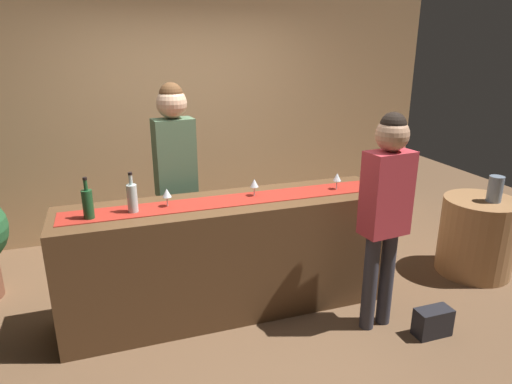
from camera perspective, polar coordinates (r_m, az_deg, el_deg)
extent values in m
plane|color=brown|center=(3.93, -3.26, -14.36)|extent=(10.00, 10.00, 0.00)
cube|color=tan|center=(5.21, -9.28, 10.71)|extent=(6.00, 0.12, 2.90)
cube|color=#543821|center=(3.70, -3.39, -8.13)|extent=(2.62, 0.60, 0.95)
cube|color=maroon|center=(3.51, -3.54, -1.11)|extent=(2.49, 0.28, 0.01)
cylinder|color=#B2C6C1|center=(3.36, -15.37, -0.83)|extent=(0.07, 0.07, 0.21)
cylinder|color=#B2C6C1|center=(3.31, -15.58, 1.50)|extent=(0.03, 0.03, 0.08)
cylinder|color=black|center=(3.30, -15.64, 2.27)|extent=(0.03, 0.03, 0.02)
cylinder|color=#194723|center=(3.33, -20.48, -1.52)|extent=(0.07, 0.07, 0.21)
cylinder|color=#194723|center=(3.28, -20.76, 0.82)|extent=(0.03, 0.03, 0.08)
cylinder|color=black|center=(3.27, -20.85, 1.59)|extent=(0.03, 0.03, 0.02)
cylinder|color=silver|center=(3.44, -11.11, -1.83)|extent=(0.06, 0.06, 0.00)
cylinder|color=silver|center=(3.43, -11.15, -1.21)|extent=(0.01, 0.01, 0.08)
cone|color=silver|center=(3.41, -11.22, -0.10)|extent=(0.07, 0.07, 0.06)
cylinder|color=silver|center=(3.83, 10.13, 0.32)|extent=(0.06, 0.06, 0.00)
cylinder|color=silver|center=(3.82, 10.16, 0.89)|extent=(0.01, 0.01, 0.08)
cone|color=silver|center=(3.80, 10.22, 1.89)|extent=(0.07, 0.07, 0.06)
cylinder|color=silver|center=(3.61, -0.22, -0.50)|extent=(0.06, 0.06, 0.00)
cylinder|color=silver|center=(3.60, -0.22, 0.09)|extent=(0.01, 0.01, 0.08)
cone|color=silver|center=(3.58, -0.22, 1.16)|extent=(0.07, 0.07, 0.06)
cylinder|color=#26262B|center=(4.20, -8.60, -5.73)|extent=(0.11, 0.11, 0.85)
cylinder|color=#26262B|center=(4.16, -10.72, -6.08)|extent=(0.11, 0.11, 0.85)
cube|color=#4C6B4C|center=(3.93, -10.24, 4.27)|extent=(0.36, 0.24, 0.67)
sphere|color=#DBAD89|center=(3.84, -10.64, 10.98)|extent=(0.25, 0.25, 0.25)
sphere|color=brown|center=(3.84, -10.70, 12.02)|extent=(0.20, 0.20, 0.20)
cylinder|color=#33333D|center=(3.60, 14.21, -11.02)|extent=(0.11, 0.11, 0.78)
cylinder|color=#33333D|center=(3.69, 16.18, -10.39)|extent=(0.11, 0.11, 0.78)
cube|color=#B7333D|center=(3.37, 16.20, -0.18)|extent=(0.36, 0.24, 0.62)
sphere|color=tan|center=(3.26, 16.86, 6.95)|extent=(0.24, 0.24, 0.24)
sphere|color=black|center=(3.25, 16.97, 8.07)|extent=(0.18, 0.18, 0.18)
cylinder|color=#996B42|center=(4.80, 26.13, -5.04)|extent=(0.68, 0.68, 0.74)
cylinder|color=slate|center=(4.63, 28.00, 0.34)|extent=(0.13, 0.13, 0.24)
cube|color=black|center=(3.80, 21.44, -15.06)|extent=(0.28, 0.14, 0.22)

